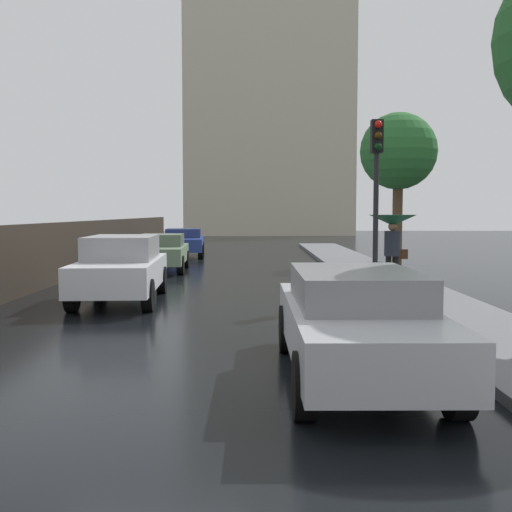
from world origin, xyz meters
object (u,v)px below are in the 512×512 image
car_white_behind_camera (124,267)px  traffic_light (379,173)px  car_silver_near_kerb (359,320)px  pedestrian_with_umbrella_near (396,228)px  car_green_far_ahead (164,252)px  car_blue_mid_road (186,242)px  street_tree_mid (401,152)px

car_white_behind_camera → traffic_light: bearing=179.3°
car_silver_near_kerb → pedestrian_with_umbrella_near: pedestrian_with_umbrella_near is taller
traffic_light → pedestrian_with_umbrella_near: bearing=59.5°
pedestrian_with_umbrella_near → traffic_light: traffic_light is taller
car_green_far_ahead → traffic_light: 9.52m
car_blue_mid_road → car_white_behind_camera: (0.25, -14.16, 0.10)m
pedestrian_with_umbrella_near → car_blue_mid_road: bearing=127.5°
street_tree_mid → car_blue_mid_road: bearing=156.5°
car_silver_near_kerb → car_green_far_ahead: (-4.48, 13.84, -0.05)m
car_green_far_ahead → street_tree_mid: size_ratio=0.68×
car_white_behind_camera → pedestrian_with_umbrella_near: bearing=-171.6°
car_silver_near_kerb → traffic_light: traffic_light is taller
car_silver_near_kerb → car_green_far_ahead: size_ratio=1.12×
traffic_light → car_silver_near_kerb: bearing=-102.8°
car_silver_near_kerb → car_blue_mid_road: bearing=101.9°
car_silver_near_kerb → traffic_light: 7.33m
pedestrian_with_umbrella_near → traffic_light: (-0.63, -1.06, 1.30)m
car_silver_near_kerb → street_tree_mid: street_tree_mid is taller
car_green_far_ahead → street_tree_mid: (8.82, 3.03, 3.68)m
car_silver_near_kerb → pedestrian_with_umbrella_near: bearing=74.2°
car_blue_mid_road → car_green_far_ahead: 6.89m
car_white_behind_camera → traffic_light: traffic_light is taller
car_blue_mid_road → traffic_light: traffic_light is taller
car_silver_near_kerb → car_blue_mid_road: 21.21m
pedestrian_with_umbrella_near → traffic_light: 1.79m
car_blue_mid_road → pedestrian_with_umbrella_near: size_ratio=2.31×
car_blue_mid_road → traffic_light: 15.34m
car_white_behind_camera → car_green_far_ahead: bearing=-91.6°
pedestrian_with_umbrella_near → car_green_far_ahead: bearing=148.1°
car_silver_near_kerb → car_white_behind_camera: size_ratio=1.01×
car_green_far_ahead → traffic_light: size_ratio=1.01×
car_silver_near_kerb → street_tree_mid: 17.79m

